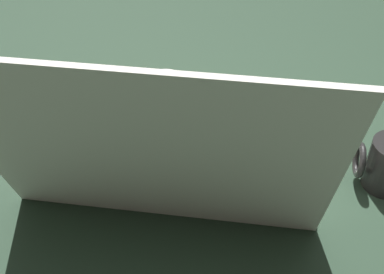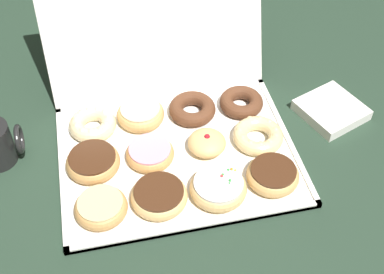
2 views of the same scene
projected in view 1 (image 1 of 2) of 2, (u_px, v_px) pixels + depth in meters
ground_plane at (182, 138)px, 1.03m from camera, size 3.00×3.00×0.00m
donut_box at (182, 136)px, 1.03m from camera, size 0.53×0.41×0.01m
box_lid_open at (151, 159)px, 0.70m from camera, size 0.53×0.15×0.39m
glazed_ring_donut_0 at (273, 99)px, 1.09m from camera, size 0.11×0.11×0.04m
chocolate_frosted_donut_1 at (219, 95)px, 1.10m from camera, size 0.12×0.12×0.04m
sprinkle_donut_2 at (164, 88)px, 1.12m from camera, size 0.12×0.12×0.04m
chocolate_frosted_donut_3 at (111, 87)px, 1.12m from camera, size 0.11×0.11×0.04m
chocolate_frosted_donut_4 at (275, 136)px, 0.99m from camera, size 0.12×0.12×0.04m
pink_frosted_donut_5 at (213, 129)px, 1.01m from camera, size 0.11×0.11×0.03m
jelly_filled_donut_6 at (150, 124)px, 1.02m from camera, size 0.09×0.09×0.05m
cruller_donut_7 at (93, 121)px, 1.03m from camera, size 0.12×0.12×0.04m
cruller_donut_8 at (269, 176)px, 0.91m from camera, size 0.11×0.11×0.04m
glazed_ring_donut_9 at (206, 172)px, 0.91m from camera, size 0.11×0.11×0.04m
chocolate_cake_ring_donut_10 at (141, 165)px, 0.93m from camera, size 0.11×0.11×0.04m
chocolate_cake_ring_donut_11 at (79, 158)px, 0.95m from camera, size 0.11×0.11×0.03m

